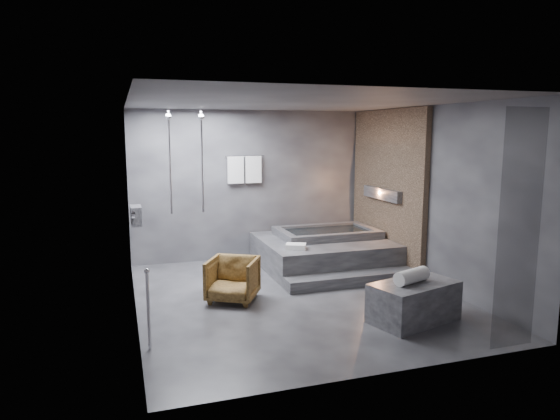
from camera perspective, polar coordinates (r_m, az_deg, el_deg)
name	(u,v)px	position (r m, az deg, el deg)	size (l,w,h in m)	color
room	(316,177)	(7.44, 4.09, 3.77)	(5.00, 5.04, 2.82)	#29282B
tub_deck	(323,253)	(9.03, 4.96, -4.87)	(2.20, 2.00, 0.50)	#2D2D2F
tub_step	(352,279)	(8.04, 8.25, -7.84)	(2.20, 0.36, 0.18)	#2D2D2F
concrete_bench	(414,302)	(6.68, 15.05, -10.09)	(1.12, 0.62, 0.51)	#343437
driftwood_chair	(233,279)	(7.22, -5.43, -7.90)	(0.67, 0.69, 0.62)	#402A10
rolled_towel	(412,276)	(6.55, 14.82, -7.32)	(0.18, 0.18, 0.51)	white
deck_towel	(296,246)	(8.18, 1.83, -4.18)	(0.32, 0.24, 0.09)	white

